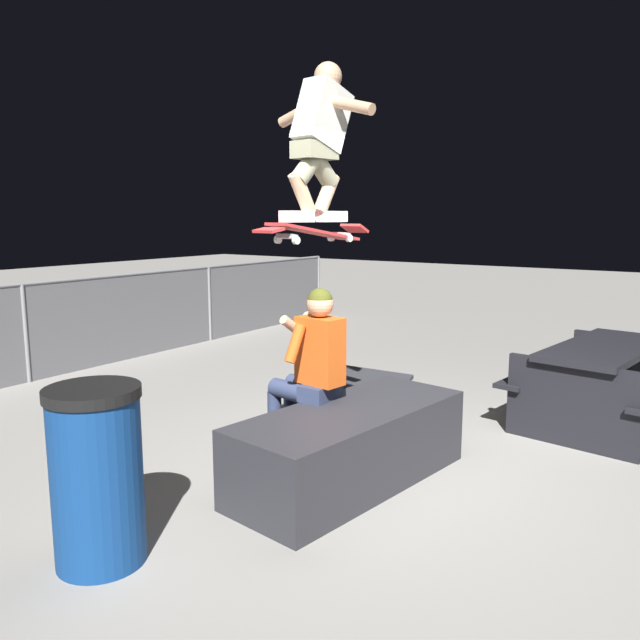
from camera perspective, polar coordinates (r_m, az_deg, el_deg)
ground_plane at (r=4.86m, az=5.27°, el=-13.62°), size 40.00×40.00×0.00m
ledge_box_main at (r=4.56m, az=2.77°, el=-11.44°), size 1.97×1.00×0.55m
person_sitting_on_ledge at (r=4.70m, az=-1.01°, el=-4.26°), size 0.60×0.78×1.39m
skateboard at (r=4.53m, az=-0.49°, el=8.03°), size 1.04×0.35×0.15m
skater_airborne at (r=4.61m, az=-0.00°, el=16.61°), size 0.63×0.89×1.12m
kicker_ramp at (r=6.41m, az=2.72°, el=-7.26°), size 1.09×1.03×0.36m
picnic_table_back at (r=6.27m, az=24.53°, el=-4.33°), size 1.87×1.56×0.75m
trash_bin at (r=3.71m, az=-19.71°, el=-13.24°), size 0.51×0.51×1.00m
fence_back at (r=7.90m, az=-25.37°, el=-0.78°), size 12.05×0.05×1.16m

